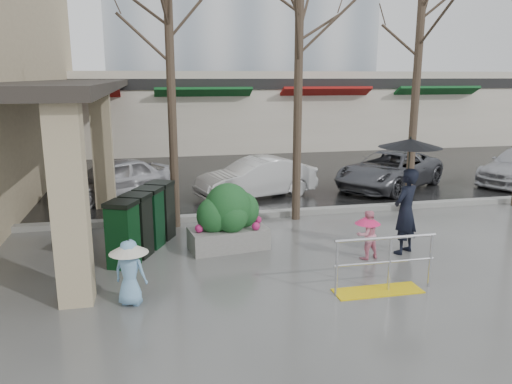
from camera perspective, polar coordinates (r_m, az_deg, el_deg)
name	(u,v)px	position (r m, az deg, el deg)	size (l,w,h in m)	color
ground	(290,272)	(9.96, 3.85, -9.13)	(120.00, 120.00, 0.00)	#51514F
street_asphalt	(192,139)	(31.19, -7.36, 6.07)	(120.00, 36.00, 0.01)	black
curb	(249,215)	(13.62, -0.77, -2.62)	(120.00, 0.30, 0.15)	gray
canopy_slab	(74,81)	(17.00, -20.10, 11.86)	(2.80, 18.00, 0.25)	#2D2823
pillar_front	(70,203)	(8.69, -20.52, -1.14)	(0.55, 0.55, 3.50)	tan
pillar_back	(103,148)	(15.05, -17.13, 4.83)	(0.55, 0.55, 3.50)	tan
storefront_row	(234,109)	(27.27, -2.48, 9.40)	(34.00, 6.74, 4.00)	beige
handrail	(382,271)	(9.25, 14.20, -8.80)	(1.90, 0.50, 1.03)	yellow
tree_west	(169,18)	(12.54, -9.97, 18.96)	(3.20, 3.20, 6.80)	#382B21
tree_midwest	(300,15)	(13.10, 5.00, 19.49)	(3.20, 3.20, 7.00)	#382B21
tree_mideast	(420,33)	(14.37, 18.23, 16.85)	(3.20, 3.20, 6.50)	#382B21
woman	(407,188)	(11.06, 16.89, 0.48)	(1.32, 1.32, 2.54)	black
child_pink	(367,232)	(10.73, 12.60, -4.44)	(0.58, 0.54, 1.05)	pink
child_blue	(130,266)	(8.64, -14.25, -8.23)	(0.66, 0.66, 1.14)	#75A7D0
planter	(228,218)	(11.06, -3.18, -2.93)	(1.81, 1.09, 1.49)	slate
news_boxes	(143,221)	(11.15, -12.76, -3.28)	(1.52, 2.44, 1.36)	#0C3516
car_a	(113,179)	(16.26, -16.06, 1.47)	(1.49, 3.70, 1.26)	silver
car_b	(257,178)	(15.76, 0.06, 1.63)	(1.33, 3.82, 1.26)	silver
car_c	(389,170)	(17.68, 14.99, 2.44)	(2.09, 4.53, 1.26)	#515358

